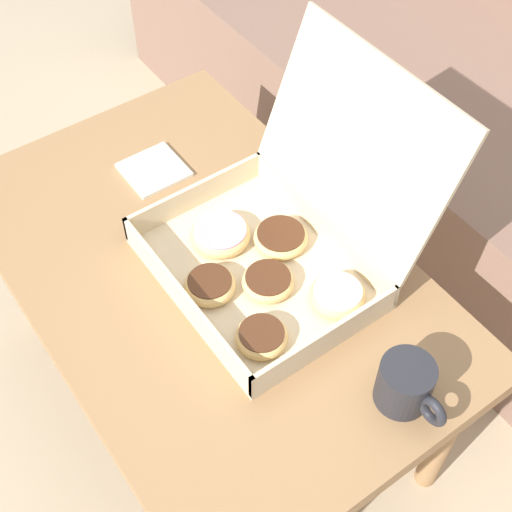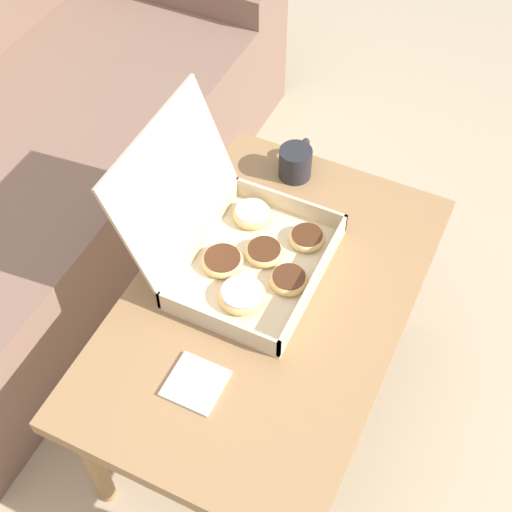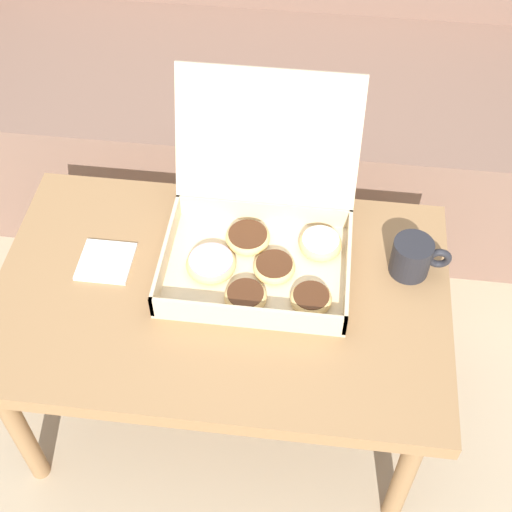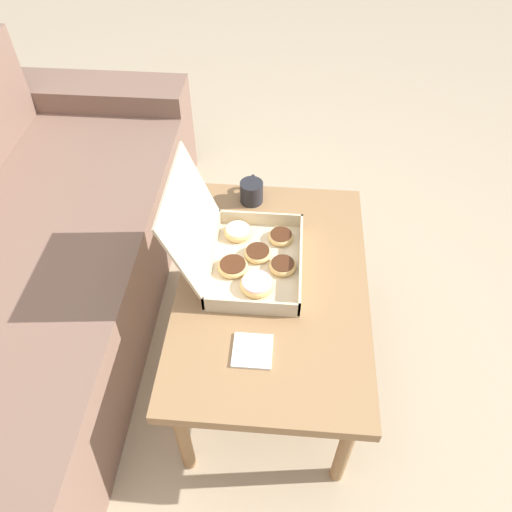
{
  "view_description": "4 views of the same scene",
  "coord_description": "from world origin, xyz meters",
  "px_view_note": "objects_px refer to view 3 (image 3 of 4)",
  "views": [
    {
      "loc": [
        0.69,
        -0.52,
        1.47
      ],
      "look_at": [
        0.07,
        -0.07,
        0.52
      ],
      "focal_mm": 50.0,
      "sensor_mm": 36.0,
      "label": 1
    },
    {
      "loc": [
        -0.85,
        -0.51,
        1.81
      ],
      "look_at": [
        0.07,
        -0.07,
        0.52
      ],
      "focal_mm": 50.0,
      "sensor_mm": 36.0,
      "label": 2
    },
    {
      "loc": [
        0.18,
        -1.04,
        1.67
      ],
      "look_at": [
        0.07,
        -0.07,
        0.52
      ],
      "focal_mm": 50.0,
      "sensor_mm": 36.0,
      "label": 3
    },
    {
      "loc": [
        -1.02,
        -0.16,
        1.72
      ],
      "look_at": [
        0.07,
        -0.07,
        0.52
      ],
      "focal_mm": 35.0,
      "sensor_mm": 36.0,
      "label": 4
    }
  ],
  "objects_px": {
    "pastry_box": "(262,239)",
    "coffee_table": "(222,304)",
    "coffee_mug": "(413,257)",
    "couch": "(269,84)"
  },
  "relations": [
    {
      "from": "couch",
      "to": "coffee_mug",
      "type": "relative_size",
      "value": 19.22
    },
    {
      "from": "coffee_table",
      "to": "coffee_mug",
      "type": "relative_size",
      "value": 7.6
    },
    {
      "from": "pastry_box",
      "to": "coffee_mug",
      "type": "xyz_separation_m",
      "value": [
        0.32,
        0.0,
        -0.02
      ]
    },
    {
      "from": "couch",
      "to": "pastry_box",
      "type": "height_order",
      "value": "couch"
    },
    {
      "from": "couch",
      "to": "coffee_table",
      "type": "bearing_deg",
      "value": -90.0
    },
    {
      "from": "pastry_box",
      "to": "coffee_mug",
      "type": "bearing_deg",
      "value": 0.13
    },
    {
      "from": "couch",
      "to": "coffee_table",
      "type": "relative_size",
      "value": 2.53
    },
    {
      "from": "coffee_mug",
      "to": "couch",
      "type": "bearing_deg",
      "value": 114.47
    },
    {
      "from": "pastry_box",
      "to": "coffee_table",
      "type": "bearing_deg",
      "value": -126.47
    },
    {
      "from": "pastry_box",
      "to": "coffee_mug",
      "type": "distance_m",
      "value": 0.32
    }
  ]
}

